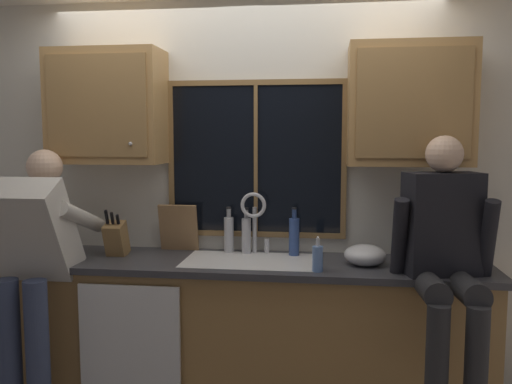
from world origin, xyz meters
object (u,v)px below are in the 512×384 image
at_px(person_sitting_on_counter, 445,245).
at_px(bottle_amber_small, 246,235).
at_px(bottle_green_glass, 229,234).
at_px(mixing_bowl, 365,255).
at_px(knife_block, 116,239).
at_px(cutting_board, 179,228).
at_px(soap_dispenser, 318,258).
at_px(person_standing, 32,258).
at_px(bottle_tall_clear, 294,236).

distance_m(person_sitting_on_counter, bottle_amber_small, 1.23).
bearing_deg(bottle_green_glass, bottle_amber_small, -10.91).
bearing_deg(mixing_bowl, knife_block, 179.16).
distance_m(cutting_board, bottle_amber_small, 0.46).
bearing_deg(bottle_green_glass, mixing_bowl, -14.28).
bearing_deg(cutting_board, soap_dispenser, -24.76).
xyz_separation_m(person_standing, bottle_amber_small, (1.17, 0.53, 0.07)).
distance_m(person_standing, cutting_board, 0.91).
relative_size(cutting_board, bottle_amber_small, 1.05).
height_order(mixing_bowl, bottle_amber_small, bottle_amber_small).
bearing_deg(mixing_bowl, person_standing, -170.21).
xyz_separation_m(person_standing, knife_block, (0.37, 0.35, 0.05)).
bearing_deg(knife_block, cutting_board, 29.95).
bearing_deg(cutting_board, person_sitting_on_counter, -17.04).
bearing_deg(cutting_board, knife_block, -150.05).
bearing_deg(soap_dispenser, cutting_board, 155.24).
bearing_deg(soap_dispenser, bottle_tall_clear, 112.00).
relative_size(mixing_bowl, bottle_amber_small, 0.83).
height_order(person_standing, bottle_green_glass, person_standing).
bearing_deg(mixing_bowl, bottle_tall_clear, 156.85).
relative_size(mixing_bowl, soap_dispenser, 1.23).
bearing_deg(person_standing, person_sitting_on_counter, 1.64).
xyz_separation_m(person_standing, soap_dispenser, (1.64, 0.13, 0.02)).
relative_size(person_sitting_on_counter, knife_block, 3.92).
height_order(bottle_green_glass, bottle_amber_small, same).
bearing_deg(bottle_tall_clear, bottle_green_glass, 175.44).
bearing_deg(person_standing, cutting_board, 37.69).
relative_size(bottle_green_glass, bottle_amber_small, 1.00).
xyz_separation_m(knife_block, bottle_amber_small, (0.81, 0.17, 0.01)).
bearing_deg(soap_dispenser, knife_block, 170.00).
bearing_deg(cutting_board, bottle_amber_small, -3.52).
bearing_deg(cutting_board, mixing_bowl, -10.59).
relative_size(soap_dispenser, bottle_tall_clear, 0.65).
height_order(bottle_tall_clear, bottle_amber_small, bottle_tall_clear).
distance_m(knife_block, soap_dispenser, 1.29).
bearing_deg(bottle_amber_small, soap_dispenser, -40.51).
relative_size(cutting_board, bottle_tall_clear, 1.02).
xyz_separation_m(mixing_bowl, bottle_tall_clear, (-0.43, 0.18, 0.07)).
distance_m(bottle_green_glass, bottle_amber_small, 0.12).
distance_m(knife_block, bottle_tall_clear, 1.13).
height_order(person_standing, cutting_board, person_standing).
height_order(mixing_bowl, bottle_tall_clear, bottle_tall_clear).
distance_m(cutting_board, mixing_bowl, 1.22).
xyz_separation_m(knife_block, soap_dispenser, (1.27, -0.22, -0.03)).
relative_size(person_standing, cutting_board, 5.08).
height_order(cutting_board, bottle_tall_clear, cutting_board).
bearing_deg(bottle_amber_small, mixing_bowl, -14.81).
height_order(soap_dispenser, bottle_amber_small, bottle_amber_small).
distance_m(person_standing, bottle_green_glass, 1.19).
distance_m(mixing_bowl, bottle_green_glass, 0.89).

